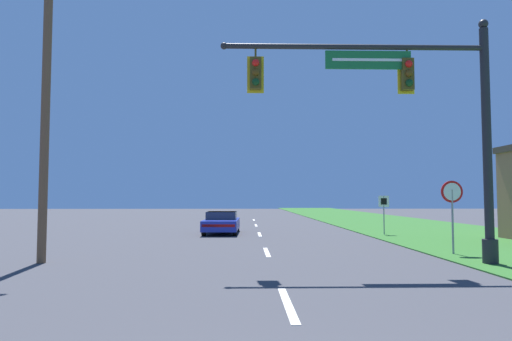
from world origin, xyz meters
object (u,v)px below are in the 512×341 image
stop_sign (452,200)px  utility_pole_near (46,95)px  car_ahead (222,222)px  signal_mast (421,115)px  route_sign_post (384,206)px

stop_sign → utility_pole_near: (-13.26, -1.64, 3.23)m
car_ahead → stop_sign: size_ratio=1.81×
signal_mast → utility_pole_near: utility_pole_near is taller
car_ahead → utility_pole_near: size_ratio=0.46×
signal_mast → route_sign_post: bearing=78.8°
signal_mast → route_sign_post: 11.19m
route_sign_post → signal_mast: bearing=-101.2°
route_sign_post → utility_pole_near: size_ratio=0.21×
stop_sign → route_sign_post: (0.16, 8.30, -0.34)m
signal_mast → utility_pole_near: bearing=176.6°
stop_sign → utility_pole_near: 13.75m
signal_mast → stop_sign: bearing=50.0°
car_ahead → route_sign_post: 8.75m
stop_sign → car_ahead: bearing=131.2°
car_ahead → signal_mast: bearing=-61.5°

